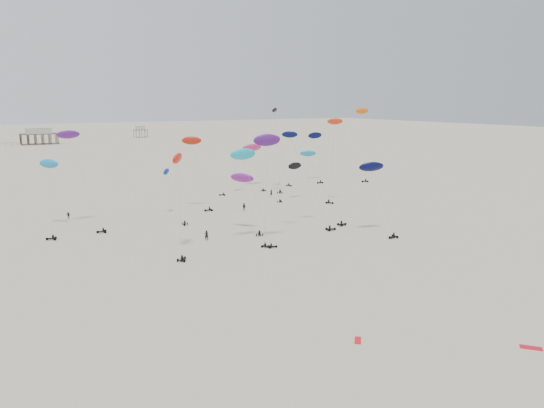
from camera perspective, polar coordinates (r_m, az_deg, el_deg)
ground_plane at (r=202.35m, az=-16.04°, el=3.34°), size 900.00×900.00×0.00m
pavilion_main at (r=347.68m, az=-23.78°, el=6.60°), size 21.00×13.00×9.80m
pavilion_small at (r=390.75m, az=-13.97°, el=7.49°), size 9.00×7.00×8.00m
rig_0 at (r=160.70m, az=0.85°, el=5.76°), size 6.19×5.18×15.38m
rig_1 at (r=149.63m, az=0.59°, el=5.64°), size 3.37×6.23×23.91m
rig_2 at (r=150.52m, az=-4.15°, el=4.67°), size 9.58×6.70×12.63m
rig_3 at (r=120.25m, az=-10.68°, el=1.66°), size 3.60×16.85×16.38m
rig_4 at (r=136.59m, az=6.60°, el=6.10°), size 6.94×6.25×21.49m
rig_5 at (r=91.53m, az=-10.03°, el=2.46°), size 5.67×11.40×17.43m
rig_6 at (r=96.93m, az=-0.57°, el=5.76°), size 6.77×7.46×19.91m
rig_7 at (r=106.29m, az=4.14°, el=2.43°), size 8.72×8.65×20.11m
rig_9 at (r=129.17m, az=-8.29°, el=5.34°), size 5.02×9.65×17.52m
rig_10 at (r=106.08m, az=10.99°, el=2.83°), size 5.78×10.05×14.57m
rig_11 at (r=112.74m, az=5.38°, el=2.41°), size 6.32×10.27×16.07m
rig_12 at (r=116.96m, az=-20.44°, el=5.11°), size 6.52×14.58×21.55m
rig_13 at (r=173.96m, az=4.73°, el=6.54°), size 7.10×10.12×16.46m
rig_14 at (r=97.80m, az=-2.83°, el=4.39°), size 5.21×10.47×17.90m
rig_15 at (r=162.85m, az=-2.13°, el=5.86°), size 6.82×14.72×15.71m
rig_16 at (r=106.18m, az=-2.92°, el=1.83°), size 4.93×11.03×12.22m
rig_17 at (r=116.40m, az=-22.82°, el=2.49°), size 5.33×16.49×17.78m
rig_18 at (r=140.35m, az=2.21°, el=3.52°), size 9.83×5.44×10.65m
rig_19 at (r=179.48m, az=9.73°, el=8.19°), size 9.60×12.01×24.20m
spectator_0 at (r=100.17m, az=-7.05°, el=-3.90°), size 0.96×0.78×2.29m
spectator_1 at (r=126.10m, az=-3.00°, el=-0.71°), size 1.20×1.05×2.13m
spectator_2 at (r=125.28m, az=-21.04°, el=-1.53°), size 1.27×0.90×1.93m
spectator_3 at (r=145.14m, az=-0.09°, el=0.87°), size 0.81×0.58×2.15m
grounded_kite_a at (r=64.22m, az=26.09°, el=-13.74°), size 2.12×2.25×0.08m
grounded_kite_b at (r=60.40m, az=9.22°, el=-14.30°), size 1.70×1.82×0.07m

